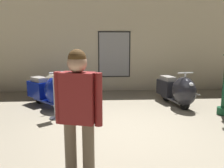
{
  "coord_description": "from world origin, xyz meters",
  "views": [
    {
      "loc": [
        -0.64,
        -4.42,
        1.77
      ],
      "look_at": [
        -0.24,
        2.09,
        0.59
      ],
      "focal_mm": 36.93,
      "sensor_mm": 36.0,
      "label": 1
    }
  ],
  "objects_px": {
    "scooter_0": "(51,91)",
    "scooter_1": "(178,90)",
    "info_stanchion": "(55,100)",
    "visitor_1": "(78,111)"
  },
  "relations": [
    {
      "from": "scooter_1",
      "to": "info_stanchion",
      "type": "height_order",
      "value": "info_stanchion"
    },
    {
      "from": "scooter_0",
      "to": "visitor_1",
      "type": "distance_m",
      "value": 3.79
    },
    {
      "from": "info_stanchion",
      "to": "scooter_0",
      "type": "bearing_deg",
      "value": 105.49
    },
    {
      "from": "scooter_0",
      "to": "visitor_1",
      "type": "height_order",
      "value": "visitor_1"
    },
    {
      "from": "visitor_1",
      "to": "info_stanchion",
      "type": "distance_m",
      "value": 2.83
    },
    {
      "from": "scooter_1",
      "to": "visitor_1",
      "type": "bearing_deg",
      "value": -46.83
    },
    {
      "from": "scooter_0",
      "to": "scooter_1",
      "type": "height_order",
      "value": "scooter_0"
    },
    {
      "from": "scooter_1",
      "to": "scooter_0",
      "type": "bearing_deg",
      "value": -103.19
    },
    {
      "from": "scooter_1",
      "to": "info_stanchion",
      "type": "bearing_deg",
      "value": -87.15
    },
    {
      "from": "scooter_0",
      "to": "visitor_1",
      "type": "xyz_separation_m",
      "value": [
        1.04,
        -3.6,
        0.52
      ]
    }
  ]
}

